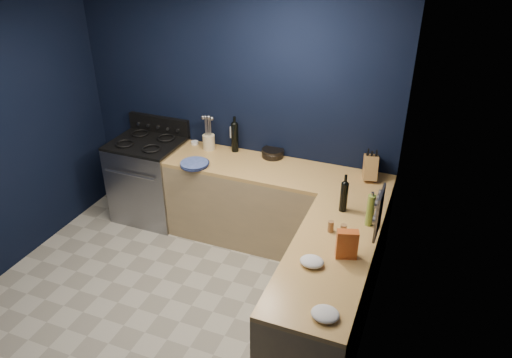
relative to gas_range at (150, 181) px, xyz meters
The scene contains 27 objects.
floor 1.76m from the gas_range, 56.78° to the right, with size 3.50×3.50×0.02m, color #B0AB9A.
ceiling 2.74m from the gas_range, 56.78° to the right, with size 3.50×3.50×0.02m, color silver.
wall_back 1.30m from the gas_range, 20.08° to the left, with size 3.50×0.02×2.60m, color black.
wall_right 3.16m from the gas_range, 27.83° to the right, with size 0.02×3.50×2.60m, color black.
cab_back 1.53m from the gas_range, ahead, with size 2.30×0.63×0.86m, color tan.
top_back 1.59m from the gas_range, ahead, with size 2.30×0.63×0.04m, color olive.
cab_right 2.62m from the gas_range, 25.64° to the right, with size 0.63×1.67×0.86m, color tan.
top_right 2.66m from the gas_range, 25.64° to the right, with size 0.63×1.67×0.04m, color olive.
gas_range is the anchor object (origin of this frame).
oven_door 0.32m from the gas_range, 90.00° to the right, with size 0.59×0.02×0.42m, color black.
cooktop 0.48m from the gas_range, ahead, with size 0.76×0.66×0.03m, color black.
backguard 0.65m from the gas_range, 90.00° to the left, with size 0.76×0.06×0.20m, color black.
spice_panel 2.89m from the gas_range, 18.08° to the right, with size 0.02×0.28×0.38m, color gray.
wall_outlet 1.16m from the gas_range, 18.88° to the left, with size 0.09×0.02×0.13m, color white.
plate_stack 0.88m from the gas_range, 16.96° to the right, with size 0.29×0.29×0.04m, color #374F8F.
ramekin 0.71m from the gas_range, 27.21° to the left, with size 0.08×0.08×0.03m, color white.
utensil_crock 0.88m from the gas_range, 15.66° to the left, with size 0.13×0.13×0.16m, color beige.
wine_bottle_back 1.17m from the gas_range, 14.40° to the left, with size 0.08×0.08×0.32m, color black.
lemon_basket 1.50m from the gas_range, 10.83° to the left, with size 0.23×0.23×0.09m, color black.
knife_block 2.50m from the gas_range, ahead, with size 0.13×0.21×0.23m, color olive.
wine_bottle_right 2.44m from the gas_range, 12.11° to the right, with size 0.07×0.07×0.27m, color black.
oil_bottle 2.71m from the gas_range, 13.82° to the right, with size 0.06×0.06×0.28m, color olive.
spice_jar_near 2.61m from the gas_range, 19.98° to the right, with size 0.05×0.05×0.11m, color olive.
spice_jar_far 2.50m from the gas_range, 20.21° to the right, with size 0.05×0.05×0.10m, color olive.
crouton_bag 2.79m from the gas_range, 24.42° to the right, with size 0.16×0.07×0.23m, color #BA1A0A.
towel_front 2.67m from the gas_range, 30.04° to the right, with size 0.18×0.15×0.06m, color white.
towel_end 3.11m from the gas_range, 35.65° to the right, with size 0.19×0.17×0.06m, color white.
Camera 1 is at (2.00, -2.67, 3.19)m, focal length 34.07 mm.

